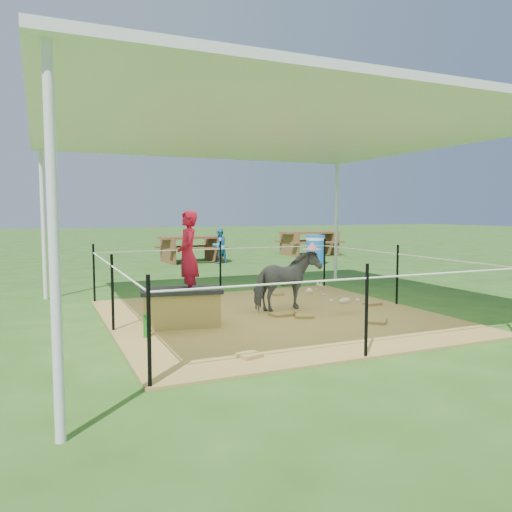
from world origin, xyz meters
name	(u,v)px	position (x,y,z in m)	size (l,w,h in m)	color
ground	(273,317)	(0.00, 0.00, 0.00)	(90.00, 90.00, 0.00)	#2D5919
hay_patch	(273,316)	(0.00, 0.00, 0.01)	(4.60, 4.60, 0.03)	brown
canopy_tent	(273,129)	(0.00, 0.00, 2.69)	(6.30, 6.30, 2.90)	silver
rope_fence	(273,274)	(0.00, 0.00, 0.64)	(4.54, 4.54, 1.00)	black
straw_bale	(181,309)	(-1.38, -0.09, 0.25)	(0.98, 0.49, 0.44)	#B49441
dark_cloth	(181,291)	(-1.38, -0.09, 0.49)	(1.05, 0.55, 0.05)	black
woman	(188,248)	(-1.28, -0.09, 1.06)	(0.43, 0.28, 1.18)	#B8112D
green_bottle	(147,326)	(-1.93, -0.54, 0.17)	(0.08, 0.08, 0.27)	#166617
pony	(287,281)	(0.35, 0.23, 0.48)	(0.49, 1.08, 0.91)	#4E4E53
pink_hat	(287,247)	(0.35, 0.23, 1.01)	(0.28, 0.28, 0.13)	pink
foal	(345,299)	(1.04, -0.32, 0.24)	(0.77, 0.43, 0.43)	beige
trash_barrel	(315,250)	(4.38, 6.23, 0.43)	(0.56, 0.56, 0.86)	blue
picnic_table_near	(191,249)	(1.21, 8.32, 0.39)	(1.89, 1.37, 0.79)	brown
picnic_table_far	(309,243)	(5.78, 9.05, 0.42)	(2.03, 1.46, 0.84)	brown
distant_person	(219,246)	(1.90, 7.69, 0.52)	(0.51, 0.40, 1.04)	#3791CF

